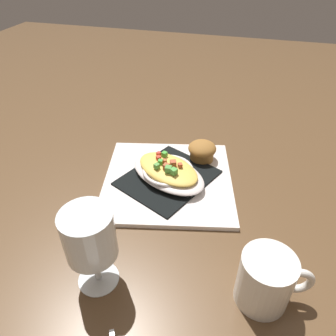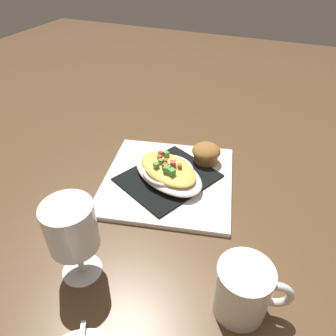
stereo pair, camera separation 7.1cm
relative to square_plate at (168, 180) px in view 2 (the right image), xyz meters
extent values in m
plane|color=brown|center=(0.00, 0.00, -0.01)|extent=(2.60, 2.60, 0.00)
cube|color=white|center=(0.00, 0.00, 0.00)|extent=(0.35, 0.35, 0.01)
cube|color=black|center=(0.00, 0.00, 0.01)|extent=(0.26, 0.24, 0.00)
ellipsoid|color=white|center=(0.00, 0.00, 0.02)|extent=(0.19, 0.22, 0.02)
torus|color=white|center=(0.00, 0.00, 0.03)|extent=(0.16, 0.16, 0.01)
ellipsoid|color=#EBC354|center=(0.00, 0.00, 0.03)|extent=(0.16, 0.18, 0.02)
cube|color=#529D42|center=(0.02, 0.01, 0.05)|extent=(0.01, 0.01, 0.01)
cube|color=#53A745|center=(0.03, 0.02, 0.05)|extent=(0.02, 0.02, 0.01)
cube|color=#CD402C|center=(-0.01, -0.03, 0.05)|extent=(0.01, 0.01, 0.01)
cube|color=#B55234|center=(0.00, 0.01, 0.05)|extent=(0.02, 0.02, 0.01)
cube|color=#B94F30|center=(0.00, 0.03, 0.05)|extent=(0.01, 0.01, 0.01)
cube|color=#AF5A2E|center=(-0.01, -0.01, 0.05)|extent=(0.01, 0.01, 0.01)
cube|color=red|center=(-0.03, -0.03, 0.05)|extent=(0.01, 0.01, 0.01)
cube|color=#559D43|center=(0.02, -0.02, 0.05)|extent=(0.01, 0.01, 0.01)
cube|color=green|center=(-0.03, -0.02, 0.05)|extent=(0.01, 0.01, 0.01)
cube|color=#AB5734|center=(0.01, 0.00, 0.05)|extent=(0.01, 0.01, 0.01)
cube|color=green|center=(0.00, -0.02, 0.05)|extent=(0.01, 0.01, 0.01)
cylinder|color=olive|center=(-0.10, 0.06, 0.02)|extent=(0.06, 0.06, 0.02)
ellipsoid|color=olive|center=(-0.10, 0.06, 0.04)|extent=(0.07, 0.07, 0.03)
ellipsoid|color=#4C0F23|center=(-0.10, 0.06, 0.04)|extent=(0.03, 0.03, 0.01)
cylinder|color=white|center=(0.24, 0.22, 0.04)|extent=(0.08, 0.08, 0.09)
torus|color=white|center=(0.23, 0.27, 0.04)|extent=(0.02, 0.05, 0.05)
cylinder|color=#4C2D14|center=(0.24, 0.22, 0.03)|extent=(0.07, 0.07, 0.06)
cylinder|color=white|center=(0.28, -0.04, 0.00)|extent=(0.07, 0.07, 0.00)
cylinder|color=white|center=(0.28, -0.04, 0.03)|extent=(0.01, 0.01, 0.07)
cylinder|color=white|center=(0.28, -0.04, 0.11)|extent=(0.08, 0.08, 0.08)
cylinder|color=silver|center=(0.28, -0.04, 0.09)|extent=(0.07, 0.07, 0.04)
camera|label=1|loc=(0.55, 0.15, 0.47)|focal=33.71mm
camera|label=2|loc=(0.53, 0.22, 0.47)|focal=33.71mm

